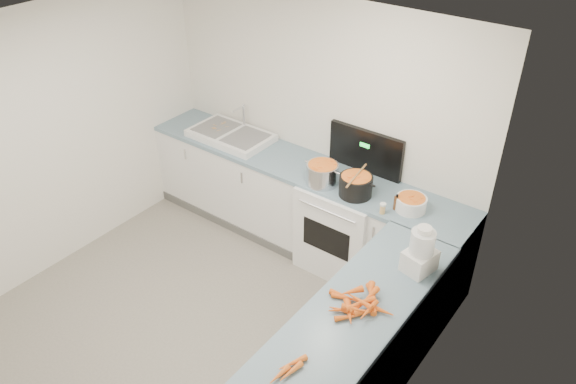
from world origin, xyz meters
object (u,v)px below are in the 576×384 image
Objects in this scene: stove at (345,224)px; extract_bottle at (396,203)px; black_pot at (356,187)px; sink at (231,135)px; mixing_bowl at (411,204)px; spice_jar at (383,209)px; food_processor at (421,252)px; steel_pot at (322,175)px.

stove is 10.94× the size of extract_bottle.
extract_bottle is at bearing 2.64° from black_pot.
stove is 1.54m from sink.
stove reaches higher than black_pot.
extract_bottle is at bearing -146.37° from mixing_bowl.
mixing_bowl is (0.65, -0.04, 0.53)m from stove.
black_pot is (1.60, -0.14, 0.05)m from sink.
mixing_bowl is at bearing -3.64° from stove.
spice_jar is at bearing -130.83° from mixing_bowl.
stove reaches higher than extract_bottle.
food_processor is (0.90, -0.58, 0.08)m from black_pot.
stove is 5.14× the size of mixing_bowl.
stove is 1.58× the size of sink.
extract_bottle is 0.79m from food_processor.
mixing_bowl is 3.25× the size of spice_jar.
mixing_bowl is 0.12m from extract_bottle.
black_pot is at bearing 162.37° from spice_jar.
stove reaches higher than steel_pot.
black_pot is 1.12× the size of mixing_bowl.
stove is 1.42m from food_processor.
sink is at bearing 172.67° from spice_jar.
steel_pot reaches higher than extract_bottle.
stove is 16.70× the size of spice_jar.
food_processor is at bearing -24.62° from steel_pot.
extract_bottle is (2.00, -0.13, 0.02)m from sink.
spice_jar is (-0.17, -0.19, -0.02)m from mixing_bowl.
mixing_bowl is at bearing 120.74° from food_processor.
spice_jar is at bearing 139.68° from food_processor.
steel_pot reaches higher than spice_jar.
mixing_bowl is at bearing -1.56° from sink.
extract_bottle reaches higher than spice_jar.
steel_pot is at bearing -142.90° from stove.
sink reaches higher than mixing_bowl.
spice_jar is at bearing -117.09° from extract_bottle.
food_processor reaches higher than extract_bottle.
steel_pot is 0.34m from black_pot.
stove is 0.60m from steel_pot.
stove is 0.74m from spice_jar.
food_processor is (0.40, -0.67, 0.11)m from mixing_bowl.
stove is at bearing 37.10° from steel_pot.
food_processor reaches higher than spice_jar.
black_pot reaches higher than extract_bottle.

